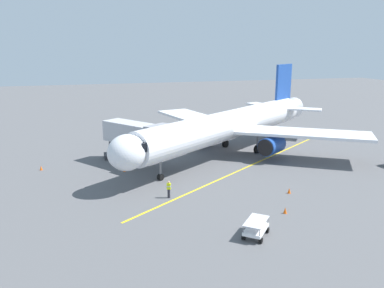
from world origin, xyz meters
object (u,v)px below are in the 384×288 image
Objects in this scene: belt_loader_near_nose at (142,134)px; safety_cone_wing_port at (285,210)px; airplane at (231,125)px; safety_cone_wing_starboard at (124,169)px; baggage_cart_starboard_side at (256,228)px; ground_crew_loader at (127,163)px; ground_crew_marshaller at (169,189)px; safety_cone_nose_right at (41,168)px; jet_bridge at (142,136)px; safety_cone_nose_left at (289,191)px; ground_crew_wing_walker at (143,148)px.

belt_loader_near_nose is 32.97m from safety_cone_wing_port.
airplane reaches higher than safety_cone_wing_starboard.
baggage_cart_starboard_side is 5.23× the size of safety_cone_wing_starboard.
airplane is 14.95m from ground_crew_loader.
belt_loader_near_nose is (-1.57, -25.74, -0.17)m from ground_crew_marshaller.
safety_cone_nose_right is at bearing 1.21° from airplane.
jet_bridge reaches higher than safety_cone_nose_right.
baggage_cart_starboard_side is 5.23× the size of safety_cone_nose_left.
safety_cone_wing_port is at bearing 118.88° from jet_bridge.
jet_bridge is 11.55m from ground_crew_marshaller.
belt_loader_near_nose is 8.05× the size of safety_cone_nose_right.
jet_bridge reaches higher than safety_cone_nose_left.
safety_cone_nose_right is (9.82, -2.76, -0.61)m from ground_crew_loader.
jet_bridge reaches higher than ground_crew_loader.
safety_cone_wing_port is 1.00× the size of safety_cone_wing_starboard.
safety_cone_wing_starboard is at bearing -67.83° from baggage_cart_starboard_side.
airplane is 63.81× the size of safety_cone_nose_left.
jet_bridge reaches higher than safety_cone_wing_starboard.
ground_crew_loader is at bearing 164.29° from safety_cone_nose_right.
ground_crew_marshaller is 0.59× the size of baggage_cart_starboard_side.
baggage_cart_starboard_side reaches higher than safety_cone_nose_right.
jet_bridge reaches higher than baggage_cart_starboard_side.
safety_cone_nose_right is at bearing -18.99° from safety_cone_wing_starboard.
ground_crew_wing_walker is at bearing -69.25° from safety_cone_wing_port.
safety_cone_wing_starboard is at bearing -38.14° from safety_cone_nose_left.
ground_crew_loader is 3.11× the size of safety_cone_wing_starboard.
safety_cone_nose_left is at bearing 133.22° from jet_bridge.
jet_bridge is at bearing 80.89° from belt_loader_near_nose.
ground_crew_wing_walker is at bearing -115.69° from safety_cone_wing_starboard.
baggage_cart_starboard_side is 28.17m from safety_cone_nose_right.
ground_crew_marshaller is (11.55, 13.28, -3.12)m from airplane.
ground_crew_marshaller and ground_crew_loader have the same top height.
safety_cone_nose_right is at bearing 42.60° from belt_loader_near_nose.
safety_cone_wing_port is (-8.69, 22.94, -0.61)m from ground_crew_wing_walker.
ground_crew_marshaller reaches higher than safety_cone_wing_port.
jet_bridge reaches higher than safety_cone_wing_port.
baggage_cart_starboard_side is at bearing 73.16° from airplane.
jet_bridge is 6.09× the size of ground_crew_loader.
ground_crew_wing_walker is 3.11× the size of safety_cone_wing_port.
airplane is 12.50m from jet_bridge.
ground_crew_wing_walker is 3.11× the size of safety_cone_wing_starboard.
jet_bridge is 3.62× the size of baggage_cart_starboard_side.
safety_cone_nose_left is at bearing -123.56° from safety_cone_wing_port.
safety_cone_wing_port is (-7.35, 32.13, -0.44)m from belt_loader_near_nose.
jet_bridge is 18.95× the size of safety_cone_wing_port.
ground_crew_loader is 20.12m from safety_cone_wing_port.
baggage_cart_starboard_side is 5.34m from safety_cone_wing_port.
jet_bridge is at bearing -46.78° from safety_cone_nose_left.
airplane is 63.81× the size of safety_cone_wing_starboard.
ground_crew_wing_walker reaches higher than safety_cone_wing_port.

